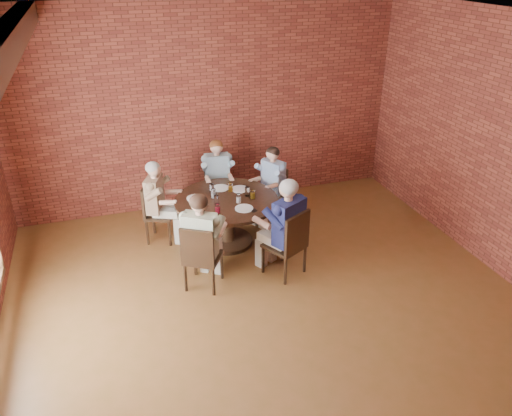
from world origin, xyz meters
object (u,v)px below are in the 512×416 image
object	(u,v)px
diner_c	(159,202)
chair_d	(201,256)
diner_b	(218,179)
smartphone	(252,210)
diner_a	(271,185)
diner_d	(202,241)
chair_c	(155,211)
chair_b	(218,185)
dining_table	(227,212)
chair_e	(290,242)
diner_e	(285,228)
chair_a	(274,191)

from	to	relation	value
diner_c	chair_d	world-z (taller)	diner_c
diner_b	smartphone	distance (m)	1.41
diner_a	diner_b	bearing A→B (deg)	-149.95
diner_b	chair_d	xyz separation A→B (m)	(-0.73, -1.97, -0.14)
diner_a	smartphone	xyz separation A→B (m)	(-0.61, -0.94, 0.12)
smartphone	diner_d	bearing A→B (deg)	-164.43
diner_a	diner_b	xyz separation A→B (m)	(-0.77, 0.45, 0.02)
chair_d	chair_c	bearing A→B (deg)	-43.89
smartphone	diner_a	bearing A→B (deg)	41.57
chair_b	chair_d	bearing A→B (deg)	-103.40
smartphone	chair_b	bearing A→B (deg)	80.29
dining_table	diner_c	world-z (taller)	diner_c
diner_c	smartphone	world-z (taller)	diner_c
chair_e	smartphone	world-z (taller)	chair_e
chair_d	smartphone	world-z (taller)	chair_d
diner_c	chair_b	bearing A→B (deg)	-36.16
chair_c	chair_d	distance (m)	1.52
diner_c	smartphone	xyz separation A→B (m)	(1.20, -0.86, 0.11)
chair_c	diner_e	xyz separation A→B (m)	(1.56, -1.45, 0.21)
diner_e	smartphone	bearing A→B (deg)	-91.54
dining_table	diner_b	distance (m)	0.96
dining_table	diner_e	xyz separation A→B (m)	(0.54, -1.01, 0.18)
dining_table	smartphone	xyz separation A→B (m)	(0.26, -0.45, 0.23)
dining_table	diner_e	bearing A→B (deg)	-61.70
chair_a	chair_e	bearing A→B (deg)	-41.66
dining_table	chair_c	xyz separation A→B (m)	(-1.01, 0.44, -0.03)
chair_e	chair_b	bearing A→B (deg)	-105.74
dining_table	chair_c	distance (m)	1.11
smartphone	diner_c	bearing A→B (deg)	129.07
chair_a	diner_b	xyz separation A→B (m)	(-0.83, 0.42, 0.16)
diner_d	smartphone	bearing A→B (deg)	-117.79
chair_d	chair_e	size ratio (longest dim) A/B	0.97
dining_table	diner_b	size ratio (longest dim) A/B	1.18
diner_d	diner_e	bearing A→B (deg)	-151.42
chair_c	chair_d	world-z (taller)	chair_d
diner_a	diner_e	xyz separation A→B (m)	(-0.33, -1.50, 0.08)
dining_table	diner_e	distance (m)	1.16
diner_b	chair_d	size ratio (longest dim) A/B	1.37
smartphone	chair_c	bearing A→B (deg)	129.68
chair_d	diner_e	bearing A→B (deg)	-147.55
diner_a	chair_d	bearing A→B (deg)	-73.97
diner_a	diner_b	distance (m)	0.89
diner_b	smartphone	xyz separation A→B (m)	(0.15, -1.40, 0.10)
chair_a	diner_b	distance (m)	0.95
diner_b	dining_table	bearing A→B (deg)	-90.00
chair_a	diner_d	xyz separation A→B (m)	(-1.52, -1.48, 0.19)
diner_d	chair_b	bearing A→B (deg)	-78.03
dining_table	diner_d	distance (m)	1.12
chair_e	diner_e	xyz separation A→B (m)	(-0.05, 0.09, 0.18)
dining_table	diner_b	xyz separation A→B (m)	(0.11, 0.95, 0.13)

